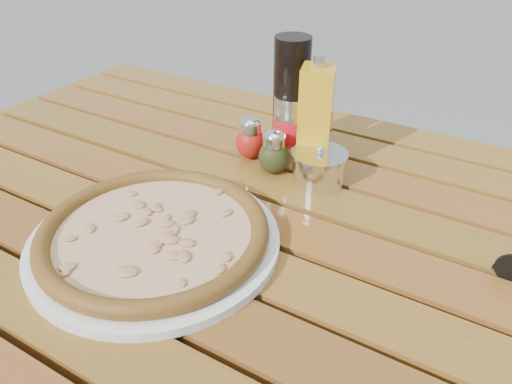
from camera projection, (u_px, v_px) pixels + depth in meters
The scene contains 9 objects.
table at pixel (250, 251), 0.83m from camera, with size 1.40×0.90×0.75m.
plate at pixel (155, 241), 0.72m from camera, with size 0.36×0.36×0.01m, color silver.
pizza at pixel (154, 232), 0.71m from camera, with size 0.38×0.38×0.03m.
pepper_shaker at pixel (250, 139), 0.93m from camera, with size 0.06×0.06×0.08m.
oregano_shaker at pixel (274, 153), 0.88m from camera, with size 0.06×0.06×0.08m.
dark_bottle at pixel (291, 97), 0.91m from camera, with size 0.07×0.07×0.22m, color black.
soda_can at pixel (291, 127), 0.92m from camera, with size 0.08×0.08×0.12m.
olive_oil_cruet at pixel (316, 120), 0.86m from camera, with size 0.07×0.07×0.21m.
parmesan_tin at pixel (319, 167), 0.85m from camera, with size 0.13×0.13×0.07m.
Camera 1 is at (0.34, -0.55, 1.20)m, focal length 35.00 mm.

